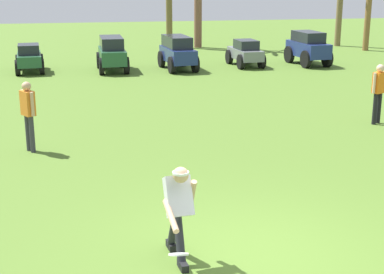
{
  "coord_description": "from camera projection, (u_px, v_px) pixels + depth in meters",
  "views": [
    {
      "loc": [
        -2.22,
        -7.25,
        3.83
      ],
      "look_at": [
        -0.32,
        2.98,
        0.9
      ],
      "focal_mm": 55.0,
      "sensor_mm": 36.0,
      "label": 1
    }
  ],
  "objects": [
    {
      "name": "ground_plane",
      "position": [
        253.0,
        254.0,
        8.29
      ],
      "size": [
        80.0,
        80.0,
        0.0
      ],
      "primitive_type": "plane",
      "color": "#4F7127"
    },
    {
      "name": "frisbee_thrower",
      "position": [
        178.0,
        208.0,
        7.84
      ],
      "size": [
        0.47,
        1.14,
        1.41
      ],
      "color": "#23232D",
      "rests_on": "ground_plane"
    },
    {
      "name": "frisbee_in_flight",
      "position": [
        179.0,
        254.0,
        7.19
      ],
      "size": [
        0.28,
        0.27,
        0.11
      ],
      "color": "white"
    },
    {
      "name": "teammate_near_sideline",
      "position": [
        379.0,
        88.0,
        15.1
      ],
      "size": [
        0.47,
        0.34,
        1.56
      ],
      "color": "black",
      "rests_on": "ground_plane"
    },
    {
      "name": "teammate_midfield",
      "position": [
        28.0,
        110.0,
        12.75
      ],
      "size": [
        0.35,
        0.46,
        1.56
      ],
      "color": "#33333D",
      "rests_on": "ground_plane"
    },
    {
      "name": "parked_car_slot_c",
      "position": [
        29.0,
        58.0,
        23.13
      ],
      "size": [
        1.25,
        2.26,
        1.1
      ],
      "color": "#235133",
      "rests_on": "ground_plane"
    },
    {
      "name": "parked_car_slot_d",
      "position": [
        112.0,
        53.0,
        23.35
      ],
      "size": [
        1.2,
        2.42,
        1.34
      ],
      "color": "#235133",
      "rests_on": "ground_plane"
    },
    {
      "name": "parked_car_slot_e",
      "position": [
        178.0,
        52.0,
        23.67
      ],
      "size": [
        1.38,
        2.49,
        1.34
      ],
      "color": "navy",
      "rests_on": "ground_plane"
    },
    {
      "name": "parked_car_slot_f",
      "position": [
        245.0,
        53.0,
        24.58
      ],
      "size": [
        1.22,
        2.26,
        1.1
      ],
      "color": "slate",
      "rests_on": "ground_plane"
    },
    {
      "name": "parked_car_slot_g",
      "position": [
        308.0,
        47.0,
        24.88
      ],
      "size": [
        1.4,
        2.44,
        1.4
      ],
      "color": "navy",
      "rests_on": "ground_plane"
    }
  ]
}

